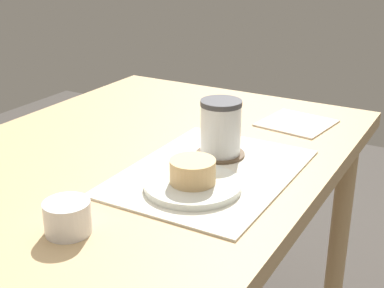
{
  "coord_description": "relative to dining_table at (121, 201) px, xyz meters",
  "views": [
    {
      "loc": [
        -0.75,
        -0.59,
        1.12
      ],
      "look_at": [
        0.05,
        -0.14,
        0.76
      ],
      "focal_mm": 50.0,
      "sensor_mm": 36.0,
      "label": 1
    }
  ],
  "objects": [
    {
      "name": "pastry_plate",
      "position": [
        -0.03,
        -0.18,
        0.09
      ],
      "size": [
        0.17,
        0.17,
        0.01
      ],
      "primitive_type": "cylinder",
      "color": "silver",
      "rests_on": "placemat"
    },
    {
      "name": "placemat",
      "position": [
        0.05,
        -0.18,
        0.08
      ],
      "size": [
        0.39,
        0.29,
        0.0
      ],
      "primitive_type": "cube",
      "color": "silver",
      "rests_on": "dining_table"
    },
    {
      "name": "sugar_bowl",
      "position": [
        -0.24,
        -0.09,
        0.11
      ],
      "size": [
        0.07,
        0.07,
        0.05
      ],
      "primitive_type": "cylinder",
      "color": "white",
      "rests_on": "dining_table"
    },
    {
      "name": "dining_table",
      "position": [
        0.0,
        0.0,
        0.0
      ],
      "size": [
        1.15,
        0.75,
        0.71
      ],
      "color": "tan",
      "rests_on": "ground_plane"
    },
    {
      "name": "paper_napkin",
      "position": [
        0.39,
        -0.22,
        0.08
      ],
      "size": [
        0.17,
        0.17,
        0.0
      ],
      "primitive_type": "cube",
      "rotation": [
        0.0,
        0.0,
        -0.13
      ],
      "color": "silver",
      "rests_on": "dining_table"
    },
    {
      "name": "coffee_coaster",
      "position": [
        0.13,
        -0.16,
        0.09
      ],
      "size": [
        0.1,
        0.1,
        0.0
      ],
      "primitive_type": "cylinder",
      "color": "brown",
      "rests_on": "placemat"
    },
    {
      "name": "pastry",
      "position": [
        -0.03,
        -0.18,
        0.12
      ],
      "size": [
        0.08,
        0.08,
        0.04
      ],
      "primitive_type": "cylinder",
      "color": "#E5BC7F",
      "rests_on": "pastry_plate"
    },
    {
      "name": "coffee_mug",
      "position": [
        0.13,
        -0.16,
        0.14
      ],
      "size": [
        0.11,
        0.08,
        0.11
      ],
      "color": "white",
      "rests_on": "coffee_coaster"
    }
  ]
}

